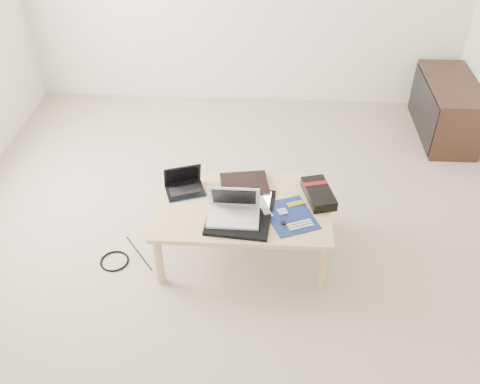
# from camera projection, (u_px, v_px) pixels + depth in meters

# --- Properties ---
(ground) EXTENTS (4.00, 4.00, 0.00)m
(ground) POSITION_uv_depth(u_px,v_px,m) (231.00, 236.00, 3.72)
(ground) COLOR #B8AA95
(ground) RESTS_ON ground
(coffee_table) EXTENTS (1.10, 0.70, 0.40)m
(coffee_table) POSITION_uv_depth(u_px,v_px,m) (243.00, 211.00, 3.39)
(coffee_table) COLOR tan
(coffee_table) RESTS_ON ground
(media_cabinet) EXTENTS (0.41, 0.90, 0.50)m
(media_cabinet) POSITION_uv_depth(u_px,v_px,m) (446.00, 109.00, 4.63)
(media_cabinet) COLOR #3B2218
(media_cabinet) RESTS_ON ground
(book) EXTENTS (0.34, 0.30, 0.03)m
(book) POSITION_uv_depth(u_px,v_px,m) (244.00, 185.00, 3.51)
(book) COLOR black
(book) RESTS_ON coffee_table
(netbook) EXTENTS (0.29, 0.25, 0.17)m
(netbook) POSITION_uv_depth(u_px,v_px,m) (184.00, 185.00, 3.46)
(netbook) COLOR black
(netbook) RESTS_ON coffee_table
(tablet) EXTENTS (0.29, 0.23, 0.01)m
(tablet) POSITION_uv_depth(u_px,v_px,m) (253.00, 199.00, 3.40)
(tablet) COLOR black
(tablet) RESTS_ON coffee_table
(remote) EXTENTS (0.13, 0.25, 0.02)m
(remote) POSITION_uv_depth(u_px,v_px,m) (263.00, 206.00, 3.35)
(remote) COLOR #B0B0B4
(remote) RESTS_ON coffee_table
(neoprene_sleeve) EXTENTS (0.41, 0.32, 0.02)m
(neoprene_sleeve) POSITION_uv_depth(u_px,v_px,m) (238.00, 222.00, 3.22)
(neoprene_sleeve) COLOR black
(neoprene_sleeve) RESTS_ON coffee_table
(white_laptop) EXTENTS (0.31, 0.22, 0.21)m
(white_laptop) POSITION_uv_depth(u_px,v_px,m) (234.00, 210.00, 3.23)
(white_laptop) COLOR silver
(white_laptop) RESTS_ON neoprene_sleeve
(motherboard) EXTENTS (0.37, 0.41, 0.02)m
(motherboard) POSITION_uv_depth(u_px,v_px,m) (290.00, 216.00, 3.28)
(motherboard) COLOR #0C1A52
(motherboard) RESTS_ON coffee_table
(gpu_box) EXTENTS (0.22, 0.34, 0.07)m
(gpu_box) POSITION_uv_depth(u_px,v_px,m) (318.00, 194.00, 3.40)
(gpu_box) COLOR black
(gpu_box) RESTS_ON coffee_table
(cable_coil) EXTENTS (0.11, 0.11, 0.01)m
(cable_coil) POSITION_uv_depth(u_px,v_px,m) (217.00, 210.00, 3.32)
(cable_coil) COLOR black
(cable_coil) RESTS_ON coffee_table
(floor_cable_coil) EXTENTS (0.23, 0.23, 0.01)m
(floor_cable_coil) POSITION_uv_depth(u_px,v_px,m) (114.00, 261.00, 3.53)
(floor_cable_coil) COLOR black
(floor_cable_coil) RESTS_ON ground
(floor_cable_trail) EXTENTS (0.24, 0.31, 0.01)m
(floor_cable_trail) POSITION_uv_depth(u_px,v_px,m) (139.00, 253.00, 3.59)
(floor_cable_trail) COLOR black
(floor_cable_trail) RESTS_ON ground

